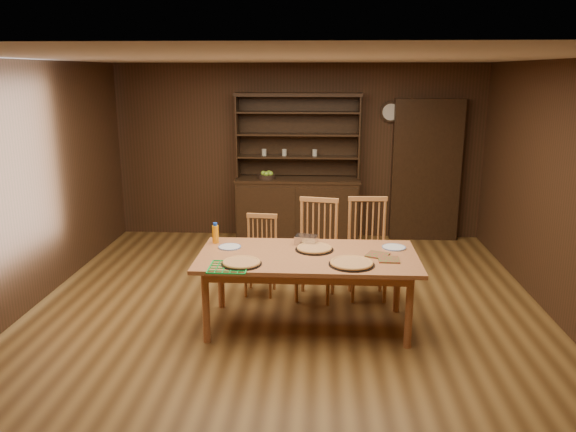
# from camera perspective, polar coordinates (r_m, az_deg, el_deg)

# --- Properties ---
(floor) EXTENTS (6.00, 6.00, 0.00)m
(floor) POSITION_cam_1_polar(r_m,az_deg,el_deg) (5.97, -0.18, -10.00)
(floor) COLOR brown
(floor) RESTS_ON ground
(room_shell) EXTENTS (6.00, 6.00, 6.00)m
(room_shell) POSITION_cam_1_polar(r_m,az_deg,el_deg) (5.51, -0.19, 5.10)
(room_shell) COLOR silver
(room_shell) RESTS_ON floor
(china_hutch) EXTENTS (1.84, 0.52, 2.17)m
(china_hutch) POSITION_cam_1_polar(r_m,az_deg,el_deg) (8.40, 0.96, 1.55)
(china_hutch) COLOR black
(china_hutch) RESTS_ON floor
(doorway) EXTENTS (1.00, 0.18, 2.10)m
(doorway) POSITION_cam_1_polar(r_m,az_deg,el_deg) (8.59, 13.82, 4.52)
(doorway) COLOR black
(doorway) RESTS_ON floor
(wall_clock) EXTENTS (0.30, 0.05, 0.30)m
(wall_clock) POSITION_cam_1_polar(r_m,az_deg,el_deg) (8.46, 10.38, 10.36)
(wall_clock) COLOR black
(wall_clock) RESTS_ON room_shell
(dining_table) EXTENTS (2.13, 1.06, 0.75)m
(dining_table) POSITION_cam_1_polar(r_m,az_deg,el_deg) (5.49, 2.02, -4.63)
(dining_table) COLOR #B36B3E
(dining_table) RESTS_ON floor
(chair_left) EXTENTS (0.40, 0.38, 0.91)m
(chair_left) POSITION_cam_1_polar(r_m,az_deg,el_deg) (6.42, -2.77, -3.66)
(chair_left) COLOR #C27842
(chair_left) RESTS_ON floor
(chair_center) EXTENTS (0.53, 0.52, 1.12)m
(chair_center) POSITION_cam_1_polar(r_m,az_deg,el_deg) (6.27, 2.95, -2.99)
(chair_center) COLOR #C27842
(chair_center) RESTS_ON floor
(chair_right) EXTENTS (0.48, 0.46, 1.12)m
(chair_right) POSITION_cam_1_polar(r_m,az_deg,el_deg) (6.36, 8.06, -2.85)
(chair_right) COLOR #C27842
(chair_right) RESTS_ON floor
(pizza_left) EXTENTS (0.38, 0.38, 0.04)m
(pizza_left) POSITION_cam_1_polar(r_m,az_deg,el_deg) (5.20, -4.74, -4.75)
(pizza_left) COLOR black
(pizza_left) RESTS_ON dining_table
(pizza_right) EXTENTS (0.42, 0.42, 0.04)m
(pizza_right) POSITION_cam_1_polar(r_m,az_deg,el_deg) (5.20, 6.48, -4.78)
(pizza_right) COLOR black
(pizza_right) RESTS_ON dining_table
(pizza_center) EXTENTS (0.38, 0.38, 0.04)m
(pizza_center) POSITION_cam_1_polar(r_m,az_deg,el_deg) (5.60, 2.70, -3.30)
(pizza_center) COLOR black
(pizza_center) RESTS_ON dining_table
(cooling_rack) EXTENTS (0.35, 0.35, 0.02)m
(cooling_rack) POSITION_cam_1_polar(r_m,az_deg,el_deg) (5.13, -6.06, -5.15)
(cooling_rack) COLOR green
(cooling_rack) RESTS_ON dining_table
(plate_left) EXTENTS (0.23, 0.23, 0.02)m
(plate_left) POSITION_cam_1_polar(r_m,az_deg,el_deg) (5.70, -5.94, -3.14)
(plate_left) COLOR silver
(plate_left) RESTS_ON dining_table
(plate_right) EXTENTS (0.24, 0.24, 0.02)m
(plate_right) POSITION_cam_1_polar(r_m,az_deg,el_deg) (5.75, 10.71, -3.15)
(plate_right) COLOR silver
(plate_right) RESTS_ON dining_table
(foil_dish) EXTENTS (0.25, 0.20, 0.09)m
(foil_dish) POSITION_cam_1_polar(r_m,az_deg,el_deg) (5.78, 1.87, -2.43)
(foil_dish) COLOR white
(foil_dish) RESTS_ON dining_table
(juice_bottle) EXTENTS (0.07, 0.07, 0.22)m
(juice_bottle) POSITION_cam_1_polar(r_m,az_deg,el_deg) (5.85, -7.39, -1.78)
(juice_bottle) COLOR orange
(juice_bottle) RESTS_ON dining_table
(pot_holder_a) EXTENTS (0.20, 0.20, 0.01)m
(pot_holder_a) POSITION_cam_1_polar(r_m,az_deg,el_deg) (5.38, 10.20, -4.37)
(pot_holder_a) COLOR #B41426
(pot_holder_a) RESTS_ON dining_table
(pot_holder_b) EXTENTS (0.26, 0.26, 0.01)m
(pot_holder_b) POSITION_cam_1_polar(r_m,az_deg,el_deg) (5.50, 9.07, -3.92)
(pot_holder_b) COLOR #B41426
(pot_holder_b) RESTS_ON dining_table
(fruit_bowl) EXTENTS (0.25, 0.25, 0.12)m
(fruit_bowl) POSITION_cam_1_polar(r_m,az_deg,el_deg) (8.29, -2.15, 4.12)
(fruit_bowl) COLOR black
(fruit_bowl) RESTS_ON china_hutch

